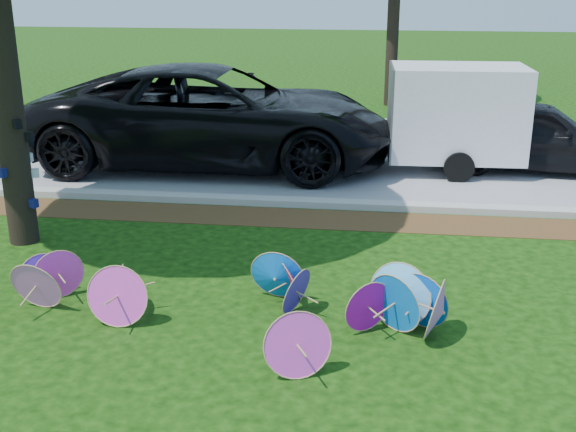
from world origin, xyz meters
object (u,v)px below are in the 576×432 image
object	(u,v)px
black_van	(215,116)
dark_pickup	(535,135)
parasol_pile	(265,295)
cargo_trailer	(457,112)

from	to	relation	value
black_van	dark_pickup	xyz separation A→B (m)	(6.65, 0.44, -0.32)
black_van	parasol_pile	bearing A→B (deg)	-164.01
dark_pickup	cargo_trailer	size ratio (longest dim) A/B	1.61
parasol_pile	black_van	xyz separation A→B (m)	(-2.20, 7.10, 0.70)
black_van	dark_pickup	distance (m)	6.67
dark_pickup	black_van	bearing A→B (deg)	99.40
cargo_trailer	dark_pickup	bearing A→B (deg)	8.02
parasol_pile	cargo_trailer	bearing A→B (deg)	68.82
parasol_pile	cargo_trailer	world-z (taller)	cargo_trailer
dark_pickup	cargo_trailer	xyz separation A→B (m)	(-1.64, -0.29, 0.50)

